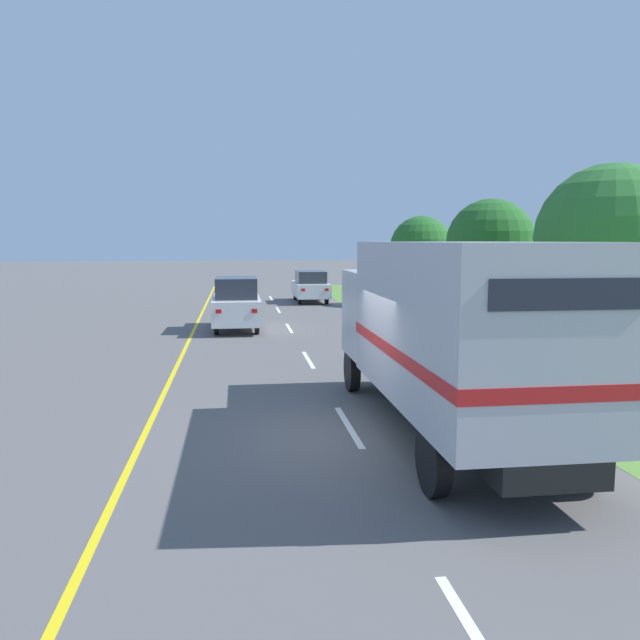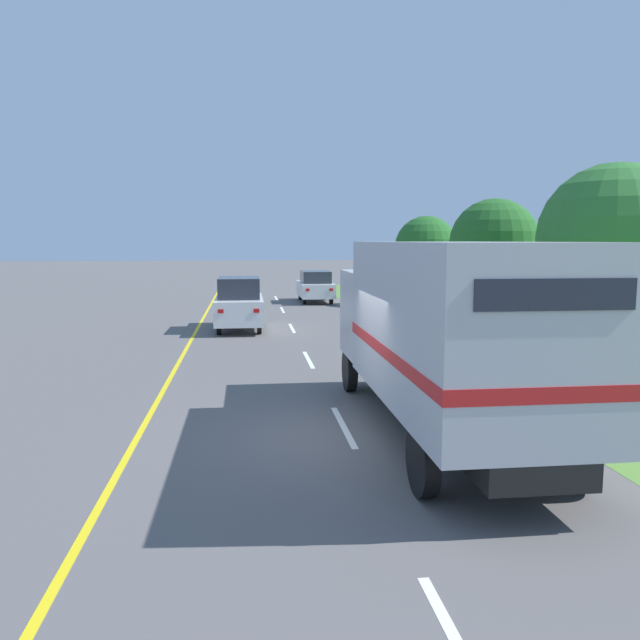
{
  "view_description": "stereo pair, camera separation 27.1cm",
  "coord_description": "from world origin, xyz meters",
  "px_view_note": "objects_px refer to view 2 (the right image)",
  "views": [
    {
      "loc": [
        -2.02,
        -10.51,
        3.43
      ],
      "look_at": [
        0.3,
        6.85,
        1.2
      ],
      "focal_mm": 35.0,
      "sensor_mm": 36.0,
      "label": 1
    },
    {
      "loc": [
        -1.75,
        -10.54,
        3.43
      ],
      "look_at": [
        0.3,
        6.85,
        1.2
      ],
      "focal_mm": 35.0,
      "sensor_mm": 36.0,
      "label": 2
    }
  ],
  "objects_px": {
    "roadside_tree_near": "(613,238)",
    "roadside_tree_far": "(426,247)",
    "lead_car_white_ahead": "(315,286)",
    "roadside_tree_mid": "(494,243)",
    "lead_car_white": "(239,304)",
    "highway_sign": "(586,305)",
    "horse_trailer_truck": "(446,329)"
  },
  "relations": [
    {
      "from": "horse_trailer_truck",
      "to": "roadside_tree_mid",
      "type": "xyz_separation_m",
      "value": [
        6.38,
        13.63,
        1.4
      ]
    },
    {
      "from": "roadside_tree_far",
      "to": "roadside_tree_mid",
      "type": "bearing_deg",
      "value": -88.15
    },
    {
      "from": "horse_trailer_truck",
      "to": "lead_car_white",
      "type": "distance_m",
      "value": 14.43
    },
    {
      "from": "horse_trailer_truck",
      "to": "roadside_tree_far",
      "type": "relative_size",
      "value": 1.7
    },
    {
      "from": "lead_car_white",
      "to": "highway_sign",
      "type": "xyz_separation_m",
      "value": [
        8.23,
        -10.45,
        0.91
      ]
    },
    {
      "from": "roadside_tree_near",
      "to": "roadside_tree_far",
      "type": "xyz_separation_m",
      "value": [
        -1.61,
        14.48,
        -0.44
      ]
    },
    {
      "from": "lead_car_white_ahead",
      "to": "roadside_tree_mid",
      "type": "height_order",
      "value": "roadside_tree_mid"
    },
    {
      "from": "roadside_tree_mid",
      "to": "roadside_tree_far",
      "type": "height_order",
      "value": "roadside_tree_mid"
    },
    {
      "from": "lead_car_white",
      "to": "lead_car_white_ahead",
      "type": "relative_size",
      "value": 0.97
    },
    {
      "from": "roadside_tree_mid",
      "to": "roadside_tree_far",
      "type": "distance_m",
      "value": 8.53
    },
    {
      "from": "lead_car_white_ahead",
      "to": "roadside_tree_near",
      "type": "bearing_deg",
      "value": -66.69
    },
    {
      "from": "roadside_tree_near",
      "to": "roadside_tree_far",
      "type": "height_order",
      "value": "roadside_tree_near"
    },
    {
      "from": "lead_car_white_ahead",
      "to": "roadside_tree_mid",
      "type": "xyz_separation_m",
      "value": [
        5.94,
        -10.94,
        2.43
      ]
    },
    {
      "from": "lead_car_white",
      "to": "horse_trailer_truck",
      "type": "bearing_deg",
      "value": -75.1
    },
    {
      "from": "lead_car_white",
      "to": "roadside_tree_far",
      "type": "xyz_separation_m",
      "value": [
        9.8,
        8.23,
        2.06
      ]
    },
    {
      "from": "roadside_tree_far",
      "to": "lead_car_white_ahead",
      "type": "bearing_deg",
      "value": 156.9
    },
    {
      "from": "lead_car_white",
      "to": "roadside_tree_far",
      "type": "height_order",
      "value": "roadside_tree_far"
    },
    {
      "from": "lead_car_white_ahead",
      "to": "roadside_tree_far",
      "type": "relative_size",
      "value": 0.9
    },
    {
      "from": "roadside_tree_near",
      "to": "roadside_tree_mid",
      "type": "distance_m",
      "value": 6.11
    },
    {
      "from": "lead_car_white_ahead",
      "to": "roadside_tree_mid",
      "type": "relative_size",
      "value": 0.84
    },
    {
      "from": "roadside_tree_near",
      "to": "roadside_tree_far",
      "type": "relative_size",
      "value": 1.22
    },
    {
      "from": "lead_car_white_ahead",
      "to": "roadside_tree_far",
      "type": "height_order",
      "value": "roadside_tree_far"
    },
    {
      "from": "roadside_tree_far",
      "to": "horse_trailer_truck",
      "type": "bearing_deg",
      "value": -105.4
    },
    {
      "from": "lead_car_white",
      "to": "roadside_tree_far",
      "type": "bearing_deg",
      "value": 40.02
    },
    {
      "from": "lead_car_white",
      "to": "highway_sign",
      "type": "relative_size",
      "value": 1.38
    },
    {
      "from": "horse_trailer_truck",
      "to": "roadside_tree_mid",
      "type": "bearing_deg",
      "value": 64.93
    },
    {
      "from": "lead_car_white",
      "to": "roadside_tree_near",
      "type": "distance_m",
      "value": 13.25
    },
    {
      "from": "lead_car_white_ahead",
      "to": "highway_sign",
      "type": "distance_m",
      "value": 21.52
    },
    {
      "from": "highway_sign",
      "to": "roadside_tree_mid",
      "type": "xyz_separation_m",
      "value": [
        1.85,
        10.16,
        1.4
      ]
    },
    {
      "from": "highway_sign",
      "to": "roadside_tree_far",
      "type": "relative_size",
      "value": 0.64
    },
    {
      "from": "lead_car_white",
      "to": "roadside_tree_far",
      "type": "distance_m",
      "value": 12.97
    },
    {
      "from": "lead_car_white",
      "to": "lead_car_white_ahead",
      "type": "height_order",
      "value": "lead_car_white"
    }
  ]
}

